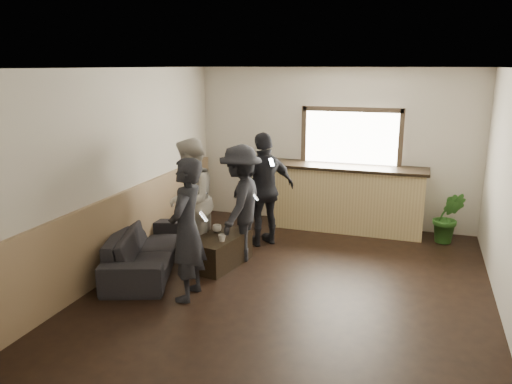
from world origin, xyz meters
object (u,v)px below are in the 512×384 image
(person_b, at_px, (190,200))
(person_c, at_px, (241,203))
(sofa, at_px, (145,248))
(cup_b, at_px, (222,238))
(person_d, at_px, (264,189))
(coffee_table, at_px, (219,250))
(potted_plant, at_px, (448,217))
(person_a, at_px, (187,230))
(cup_a, at_px, (217,228))
(bar_counter, at_px, (347,194))

(person_b, relative_size, person_c, 1.06)
(sofa, bearing_deg, cup_b, -96.06)
(person_d, bearing_deg, coffee_table, 24.20)
(potted_plant, relative_size, person_c, 0.50)
(sofa, distance_m, potted_plant, 4.83)
(person_c, xyz_separation_m, person_d, (0.14, 0.72, 0.05))
(coffee_table, bearing_deg, person_a, -87.94)
(potted_plant, bearing_deg, person_c, -150.07)
(cup_a, height_order, cup_b, cup_a)
(cup_a, bearing_deg, person_b, -164.97)
(cup_b, relative_size, person_d, 0.06)
(person_c, height_order, person_d, person_d)
(bar_counter, distance_m, coffee_table, 2.71)
(sofa, relative_size, person_b, 1.13)
(bar_counter, bearing_deg, cup_a, -127.83)
(cup_a, relative_size, cup_b, 1.25)
(person_b, xyz_separation_m, person_c, (0.69, 0.27, -0.05))
(person_d, bearing_deg, sofa, 1.87)
(cup_a, distance_m, person_d, 1.08)
(person_d, bearing_deg, person_c, 31.94)
(sofa, height_order, potted_plant, potted_plant)
(person_a, height_order, person_b, person_b)
(bar_counter, xyz_separation_m, person_d, (-1.14, -1.17, 0.27))
(bar_counter, relative_size, cup_a, 20.19)
(sofa, bearing_deg, person_b, -62.28)
(coffee_table, bearing_deg, cup_a, 121.06)
(cup_a, bearing_deg, sofa, -143.89)
(cup_b, relative_size, person_a, 0.06)
(bar_counter, xyz_separation_m, cup_a, (-1.60, -2.05, -0.15))
(cup_a, xyz_separation_m, person_c, (0.32, 0.17, 0.37))
(cup_a, xyz_separation_m, person_b, (-0.37, -0.10, 0.42))
(person_b, xyz_separation_m, person_d, (0.83, 0.98, -0.00))
(bar_counter, distance_m, person_b, 2.93)
(bar_counter, distance_m, person_a, 3.63)
(cup_b, bearing_deg, person_b, 156.53)
(person_a, bearing_deg, cup_b, 169.82)
(sofa, xyz_separation_m, person_d, (1.31, 1.51, 0.61))
(potted_plant, bearing_deg, coffee_table, -147.32)
(person_a, bearing_deg, bar_counter, 151.80)
(coffee_table, distance_m, cup_b, 0.36)
(sofa, height_order, cup_b, sofa)
(sofa, distance_m, cup_b, 1.13)
(potted_plant, height_order, person_a, person_a)
(potted_plant, relative_size, person_d, 0.48)
(coffee_table, relative_size, potted_plant, 1.14)
(cup_a, bearing_deg, coffee_table, -58.94)
(person_a, xyz_separation_m, person_b, (-0.51, 1.16, 0.02))
(cup_b, height_order, potted_plant, potted_plant)
(bar_counter, relative_size, cup_b, 25.18)
(cup_a, relative_size, person_a, 0.08)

